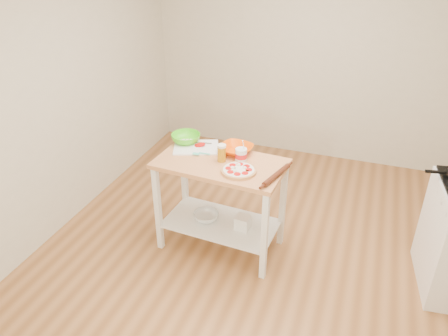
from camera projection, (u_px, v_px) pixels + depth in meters
name	position (u px, v px, depth m)	size (l,w,h in m)	color
room_shell	(265.00, 122.00, 3.36)	(4.04, 4.54, 2.74)	#9C6639
prep_island	(221.00, 187.00, 3.87)	(1.14, 0.68, 0.90)	tan
pizza	(239.00, 170.00, 3.58)	(0.29, 0.29, 0.05)	tan
cutting_board	(196.00, 147.00, 3.97)	(0.48, 0.42, 0.04)	white
spatula	(201.00, 154.00, 3.84)	(0.15, 0.06, 0.01)	#49D7BA
knife	(193.00, 142.00, 4.03)	(0.27, 0.08, 0.01)	silver
orange_bowl	(236.00, 149.00, 3.87)	(0.29, 0.29, 0.07)	#FB5803
green_bowl	(186.00, 138.00, 4.05)	(0.27, 0.27, 0.08)	#4DD41A
beer_pint	(222.00, 153.00, 3.72)	(0.08, 0.08, 0.15)	#B1790F
yogurt_tub	(241.00, 155.00, 3.71)	(0.10, 0.10, 0.22)	white
rolling_pin	(276.00, 175.00, 3.50)	(0.04, 0.04, 0.38)	#532413
shelf_glass_bowl	(206.00, 216.00, 4.07)	(0.24, 0.24, 0.07)	silver
shelf_bin	(243.00, 222.00, 3.95)	(0.13, 0.13, 0.13)	white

